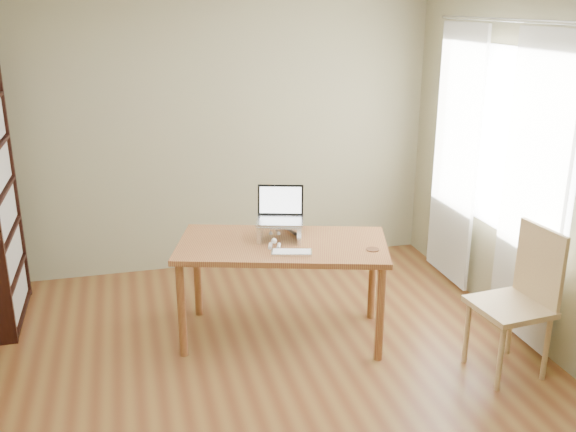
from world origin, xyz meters
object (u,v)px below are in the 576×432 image
Objects in this scene: laptop at (278,212)px; chair at (522,296)px; keyboard at (292,252)px; desk at (282,254)px; cat at (275,231)px.

laptop is 0.39× the size of chair.
laptop reaches higher than keyboard.
cat is (-0.03, 0.11, 0.15)m from desk.
cat is at bearing 112.91° from keyboard.
keyboard is 0.34m from cat.
cat is at bearing -119.45° from laptop.
chair is (1.42, -0.85, -0.11)m from desk.
laptop is at bearing 107.52° from keyboard.
keyboard is (0.01, -0.22, 0.10)m from desk.
desk is 0.19m from cat.
desk is 0.24m from keyboard.
keyboard is 1.56m from chair.
laptop is 1.78m from chair.
cat is at bearing 122.17° from desk.
cat is (-0.03, -0.03, -0.14)m from laptop.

